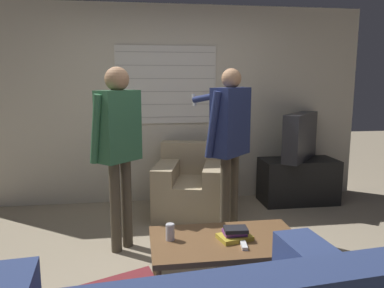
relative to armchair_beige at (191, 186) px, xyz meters
The scene contains 11 objects.
ground_plane 1.50m from the armchair_beige, 98.67° to the right, with size 16.00×16.00×0.00m, color gray.
wall_back 1.14m from the armchair_beige, 110.82° to the left, with size 5.20×0.08×2.55m.
armchair_beige is the anchor object (origin of this frame).
coffee_table 1.76m from the armchair_beige, 89.67° to the right, with size 1.12×0.66×0.43m.
tv_stand 1.47m from the armchair_beige, ahead, with size 0.98×0.49×0.58m.
tv 1.56m from the armchair_beige, ahead, with size 0.70×0.77×0.61m.
person_left_standing 1.41m from the armchair_beige, 132.56° to the right, with size 0.49×0.80×1.72m.
person_right_standing 1.14m from the armchair_beige, 72.29° to the right, with size 0.53×0.87×1.71m.
book_stack 1.78m from the armchair_beige, 87.57° to the right, with size 0.27×0.22×0.09m.
soda_can 1.77m from the armchair_beige, 103.25° to the right, with size 0.07×0.07×0.13m.
spare_remote 1.92m from the armchair_beige, 86.86° to the right, with size 0.06×0.13×0.02m.
Camera 1 is at (-0.40, -2.89, 1.60)m, focal length 35.00 mm.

